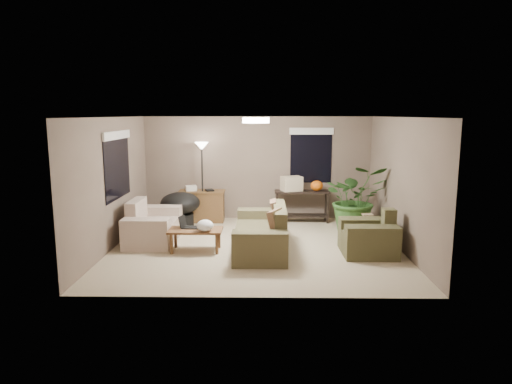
{
  "coord_description": "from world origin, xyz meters",
  "views": [
    {
      "loc": [
        0.14,
        -8.59,
        2.56
      ],
      "look_at": [
        0.0,
        0.2,
        1.05
      ],
      "focal_mm": 32.0,
      "sensor_mm": 36.0,
      "label": 1
    }
  ],
  "objects_px": {
    "console_table": "(302,204)",
    "cat_scratching_post": "(367,227)",
    "main_sofa": "(263,235)",
    "houseplant": "(355,206)",
    "loveseat": "(152,227)",
    "coffee_table": "(196,232)",
    "papasan_chair": "(180,207)",
    "floor_lamp": "(202,156)",
    "armchair": "(369,238)",
    "desk": "(202,206)"
  },
  "relations": [
    {
      "from": "desk",
      "to": "console_table",
      "type": "relative_size",
      "value": 0.85
    },
    {
      "from": "loveseat",
      "to": "armchair",
      "type": "height_order",
      "value": "same"
    },
    {
      "from": "armchair",
      "to": "desk",
      "type": "bearing_deg",
      "value": 143.46
    },
    {
      "from": "main_sofa",
      "to": "houseplant",
      "type": "xyz_separation_m",
      "value": [
        2.02,
        1.43,
        0.28
      ]
    },
    {
      "from": "papasan_chair",
      "to": "houseplant",
      "type": "distance_m",
      "value": 3.93
    },
    {
      "from": "console_table",
      "to": "houseplant",
      "type": "xyz_separation_m",
      "value": [
        1.09,
        -0.93,
        0.14
      ]
    },
    {
      "from": "armchair",
      "to": "console_table",
      "type": "bearing_deg",
      "value": 111.94
    },
    {
      "from": "coffee_table",
      "to": "floor_lamp",
      "type": "xyz_separation_m",
      "value": [
        -0.17,
        2.32,
        1.24
      ]
    },
    {
      "from": "main_sofa",
      "to": "armchair",
      "type": "height_order",
      "value": "same"
    },
    {
      "from": "houseplant",
      "to": "cat_scratching_post",
      "type": "xyz_separation_m",
      "value": [
        0.16,
        -0.48,
        -0.36
      ]
    },
    {
      "from": "main_sofa",
      "to": "cat_scratching_post",
      "type": "distance_m",
      "value": 2.38
    },
    {
      "from": "loveseat",
      "to": "console_table",
      "type": "xyz_separation_m",
      "value": [
        3.19,
        1.75,
        0.14
      ]
    },
    {
      "from": "coffee_table",
      "to": "loveseat",
      "type": "bearing_deg",
      "value": 145.7
    },
    {
      "from": "floor_lamp",
      "to": "armchair",
      "type": "bearing_deg",
      "value": -35.77
    },
    {
      "from": "main_sofa",
      "to": "floor_lamp",
      "type": "xyz_separation_m",
      "value": [
        -1.43,
        2.24,
        1.3
      ]
    },
    {
      "from": "coffee_table",
      "to": "desk",
      "type": "distance_m",
      "value": 2.42
    },
    {
      "from": "main_sofa",
      "to": "houseplant",
      "type": "height_order",
      "value": "houseplant"
    },
    {
      "from": "armchair",
      "to": "floor_lamp",
      "type": "bearing_deg",
      "value": 144.23
    },
    {
      "from": "loveseat",
      "to": "coffee_table",
      "type": "xyz_separation_m",
      "value": [
        0.99,
        -0.68,
        0.06
      ]
    },
    {
      "from": "houseplant",
      "to": "cat_scratching_post",
      "type": "bearing_deg",
      "value": -71.72
    },
    {
      "from": "loveseat",
      "to": "coffee_table",
      "type": "relative_size",
      "value": 1.6
    },
    {
      "from": "floor_lamp",
      "to": "cat_scratching_post",
      "type": "distance_m",
      "value": 4.08
    },
    {
      "from": "houseplant",
      "to": "desk",
      "type": "bearing_deg",
      "value": 165.37
    },
    {
      "from": "coffee_table",
      "to": "papasan_chair",
      "type": "relative_size",
      "value": 0.85
    },
    {
      "from": "console_table",
      "to": "floor_lamp",
      "type": "height_order",
      "value": "floor_lamp"
    },
    {
      "from": "papasan_chair",
      "to": "floor_lamp",
      "type": "bearing_deg",
      "value": 43.41
    },
    {
      "from": "papasan_chair",
      "to": "floor_lamp",
      "type": "height_order",
      "value": "floor_lamp"
    },
    {
      "from": "loveseat",
      "to": "cat_scratching_post",
      "type": "height_order",
      "value": "loveseat"
    },
    {
      "from": "papasan_chair",
      "to": "cat_scratching_post",
      "type": "relative_size",
      "value": 2.36
    },
    {
      "from": "console_table",
      "to": "floor_lamp",
      "type": "distance_m",
      "value": 2.63
    },
    {
      "from": "papasan_chair",
      "to": "floor_lamp",
      "type": "distance_m",
      "value": 1.3
    },
    {
      "from": "cat_scratching_post",
      "to": "desk",
      "type": "bearing_deg",
      "value": 159.17
    },
    {
      "from": "console_table",
      "to": "cat_scratching_post",
      "type": "relative_size",
      "value": 2.6
    },
    {
      "from": "armchair",
      "to": "cat_scratching_post",
      "type": "distance_m",
      "value": 1.18
    },
    {
      "from": "main_sofa",
      "to": "coffee_table",
      "type": "bearing_deg",
      "value": -176.53
    },
    {
      "from": "coffee_table",
      "to": "floor_lamp",
      "type": "relative_size",
      "value": 0.52
    },
    {
      "from": "armchair",
      "to": "console_table",
      "type": "height_order",
      "value": "armchair"
    },
    {
      "from": "loveseat",
      "to": "papasan_chair",
      "type": "relative_size",
      "value": 1.35
    },
    {
      "from": "console_table",
      "to": "main_sofa",
      "type": "bearing_deg",
      "value": -111.66
    },
    {
      "from": "loveseat",
      "to": "desk",
      "type": "distance_m",
      "value": 1.91
    },
    {
      "from": "main_sofa",
      "to": "coffee_table",
      "type": "distance_m",
      "value": 1.27
    },
    {
      "from": "houseplant",
      "to": "cat_scratching_post",
      "type": "height_order",
      "value": "houseplant"
    },
    {
      "from": "armchair",
      "to": "papasan_chair",
      "type": "bearing_deg",
      "value": 152.45
    },
    {
      "from": "main_sofa",
      "to": "armchair",
      "type": "xyz_separation_m",
      "value": [
        1.96,
        -0.2,
        0.0
      ]
    },
    {
      "from": "desk",
      "to": "papasan_chair",
      "type": "xyz_separation_m",
      "value": [
        -0.42,
        -0.53,
        0.09
      ]
    },
    {
      "from": "loveseat",
      "to": "houseplant",
      "type": "relative_size",
      "value": 1.08
    },
    {
      "from": "armchair",
      "to": "houseplant",
      "type": "relative_size",
      "value": 0.67
    },
    {
      "from": "loveseat",
      "to": "desk",
      "type": "height_order",
      "value": "loveseat"
    },
    {
      "from": "armchair",
      "to": "cat_scratching_post",
      "type": "bearing_deg",
      "value": 79.23
    },
    {
      "from": "armchair",
      "to": "coffee_table",
      "type": "relative_size",
      "value": 1.0
    }
  ]
}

